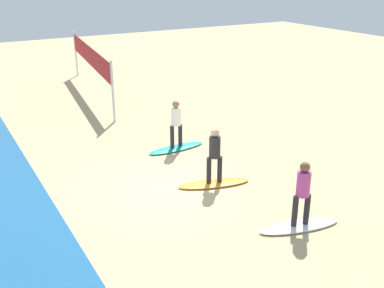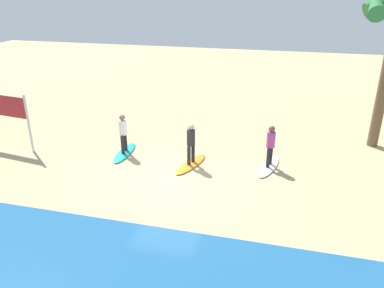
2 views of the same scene
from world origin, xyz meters
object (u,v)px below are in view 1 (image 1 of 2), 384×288
Objects in this scene: surfer_orange at (215,152)px; surfer_teal at (176,121)px; surfboard_white at (299,226)px; volleyball_net at (90,58)px; surfboard_orange at (214,183)px; surfer_white at (303,189)px; surfboard_teal at (176,148)px.

surfer_orange is 1.00× the size of surfer_teal.
volleyball_net reaches higher than surfboard_white.
surfer_teal is at bearing -81.02° from surfboard_orange.
volleyball_net is at bearing -75.67° from surfboard_white.
surfboard_teal is at bearing 1.71° from surfer_white.
surfboard_orange is at bearing -66.73° from surfboard_white.
surfboard_orange is at bearing 178.95° from volleyball_net.
surfer_white is 3.04m from surfer_orange.
surfer_white and surfer_orange have the same top height.
surfer_white is 0.18× the size of volleyball_net.
surfer_orange reaches higher than surfboard_white.
surfboard_teal is 1.28× the size of surfer_teal.
surfboard_white and surfboard_teal have the same top height.
surfboard_teal is at bearing -6.97° from surfer_orange.
surfer_orange and surfer_teal have the same top height.
surfboard_orange is at bearing 173.03° from surfer_teal.
surfboard_white is at bearing 0.00° from surfer_white.
surfboard_orange is at bearing 0.00° from surfer_orange.
surfboard_teal is (5.98, 0.18, 0.00)m from surfboard_white.
surfboard_white is 0.99m from surfer_white.
volleyball_net is at bearing 1.34° from surfer_white.
volleyball_net is at bearing -91.56° from surfboard_teal.
surfer_white is 0.78× the size of surfboard_teal.
volleyball_net is at bearing -75.10° from surfboard_orange.
surfer_orange is (-0.00, 0.00, 0.99)m from surfboard_orange.
surfboard_orange is at bearing 10.29° from surfer_white.
surfer_orange is at bearing 178.95° from volleyball_net.
surfboard_teal is 0.23× the size of volleyball_net.
surfer_teal is (0.00, 0.00, 0.99)m from surfboard_teal.
surfer_orange is at bearing 80.39° from surfboard_teal.
surfer_orange reaches higher than surfboard_teal.
surfboard_teal is at bearing -178.92° from volleyball_net.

